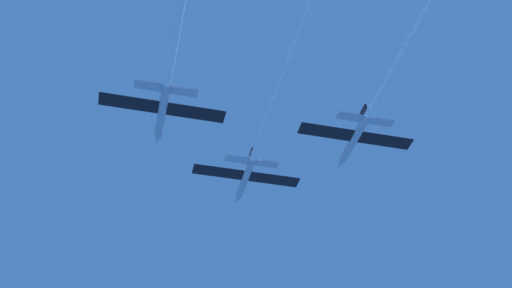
# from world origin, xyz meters

# --- Properties ---
(jet_lead) EXTENTS (20.10, 75.50, 3.33)m
(jet_lead) POSITION_xyz_m (0.87, -24.01, 0.55)
(jet_lead) COLOR #B2BAC6
(jet_right_wing) EXTENTS (20.10, 76.84, 3.33)m
(jet_right_wing) POSITION_xyz_m (16.61, -40.54, 0.31)
(jet_right_wing) COLOR #B2BAC6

